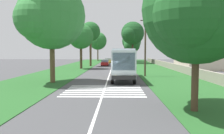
{
  "coord_description": "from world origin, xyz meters",
  "views": [
    {
      "loc": [
        -22.89,
        -1.16,
        3.41
      ],
      "look_at": [
        4.08,
        -0.54,
        1.6
      ],
      "focal_mm": 36.82,
      "sensor_mm": 36.0,
      "label": 1
    }
  ],
  "objects_px": {
    "roadside_tree_right_0": "(131,45)",
    "roadside_tree_right_2": "(132,34)",
    "roadside_tree_right_1": "(131,41)",
    "trailing_car_1": "(105,63)",
    "utility_pole": "(145,45)",
    "trailing_car_0": "(119,65)",
    "roadside_tree_left_0": "(97,41)",
    "roadside_tree_left_2": "(90,32)",
    "trailing_car_3": "(108,61)",
    "roadside_tree_left_3": "(81,37)",
    "roadside_tree_right_3": "(193,13)",
    "roadside_building": "(203,53)",
    "roadside_tree_left_1": "(50,17)",
    "coach_bus": "(123,62)",
    "trailing_minibus_0": "(119,57)",
    "trailing_car_2": "(106,62)"
  },
  "relations": [
    {
      "from": "roadside_tree_right_0",
      "to": "utility_pole",
      "type": "relative_size",
      "value": 1.01
    },
    {
      "from": "roadside_tree_left_2",
      "to": "roadside_tree_left_0",
      "type": "bearing_deg",
      "value": 1.9
    },
    {
      "from": "trailing_car_3",
      "to": "roadside_tree_left_0",
      "type": "distance_m",
      "value": 18.64
    },
    {
      "from": "trailing_car_0",
      "to": "roadside_tree_right_1",
      "type": "relative_size",
      "value": 0.4
    },
    {
      "from": "roadside_tree_left_0",
      "to": "roadside_tree_right_3",
      "type": "relative_size",
      "value": 1.21
    },
    {
      "from": "coach_bus",
      "to": "trailing_car_1",
      "type": "height_order",
      "value": "coach_bus"
    },
    {
      "from": "roadside_tree_left_2",
      "to": "roadside_tree_left_3",
      "type": "height_order",
      "value": "roadside_tree_left_2"
    },
    {
      "from": "roadside_tree_left_3",
      "to": "roadside_tree_right_1",
      "type": "relative_size",
      "value": 0.83
    },
    {
      "from": "trailing_car_1",
      "to": "coach_bus",
      "type": "bearing_deg",
      "value": -172.49
    },
    {
      "from": "roadside_tree_right_2",
      "to": "roadside_tree_right_3",
      "type": "xyz_separation_m",
      "value": [
        -53.22,
        -0.06,
        -2.96
      ]
    },
    {
      "from": "trailing_car_0",
      "to": "roadside_tree_right_2",
      "type": "distance_m",
      "value": 20.31
    },
    {
      "from": "trailing_car_3",
      "to": "trailing_car_2",
      "type": "bearing_deg",
      "value": 178.86
    },
    {
      "from": "coach_bus",
      "to": "roadside_tree_left_3",
      "type": "bearing_deg",
      "value": 24.39
    },
    {
      "from": "roadside_tree_right_1",
      "to": "utility_pole",
      "type": "xyz_separation_m",
      "value": [
        -51.89,
        1.2,
        -2.78
      ]
    },
    {
      "from": "roadside_tree_left_2",
      "to": "roadside_tree_left_3",
      "type": "relative_size",
      "value": 1.16
    },
    {
      "from": "roadside_tree_right_2",
      "to": "utility_pole",
      "type": "distance_m",
      "value": 35.22
    },
    {
      "from": "trailing_car_3",
      "to": "roadside_tree_right_3",
      "type": "distance_m",
      "value": 56.23
    },
    {
      "from": "roadside_tree_right_1",
      "to": "roadside_tree_right_2",
      "type": "relative_size",
      "value": 0.89
    },
    {
      "from": "trailing_car_1",
      "to": "roadside_tree_right_2",
      "type": "height_order",
      "value": "roadside_tree_right_2"
    },
    {
      "from": "roadside_tree_left_1",
      "to": "roadside_tree_right_1",
      "type": "xyz_separation_m",
      "value": [
        58.41,
        -12.28,
        -0.06
      ]
    },
    {
      "from": "trailing_minibus_0",
      "to": "utility_pole",
      "type": "xyz_separation_m",
      "value": [
        -48.87,
        -3.2,
        2.73
      ]
    },
    {
      "from": "trailing_car_2",
      "to": "roadside_tree_right_3",
      "type": "height_order",
      "value": "roadside_tree_right_3"
    },
    {
      "from": "trailing_car_2",
      "to": "utility_pole",
      "type": "relative_size",
      "value": 0.53
    },
    {
      "from": "roadside_tree_right_0",
      "to": "roadside_tree_right_2",
      "type": "bearing_deg",
      "value": 177.86
    },
    {
      "from": "trailing_car_2",
      "to": "utility_pole",
      "type": "xyz_separation_m",
      "value": [
        -29.33,
        -6.8,
        3.61
      ]
    },
    {
      "from": "trailing_car_1",
      "to": "roadside_tree_left_1",
      "type": "height_order",
      "value": "roadside_tree_left_1"
    },
    {
      "from": "roadside_tree_left_0",
      "to": "roadside_tree_right_1",
      "type": "bearing_deg",
      "value": -100.29
    },
    {
      "from": "roadside_tree_left_0",
      "to": "roadside_tree_right_0",
      "type": "relative_size",
      "value": 1.29
    },
    {
      "from": "roadside_tree_left_1",
      "to": "roadside_building",
      "type": "distance_m",
      "value": 32.25
    },
    {
      "from": "roadside_tree_right_3",
      "to": "trailing_car_1",
      "type": "bearing_deg",
      "value": 9.76
    },
    {
      "from": "roadside_tree_left_1",
      "to": "roadside_building",
      "type": "height_order",
      "value": "roadside_tree_left_1"
    },
    {
      "from": "trailing_minibus_0",
      "to": "roadside_tree_right_2",
      "type": "xyz_separation_m",
      "value": [
        -13.91,
        -3.62,
        6.99
      ]
    },
    {
      "from": "roadside_tree_right_3",
      "to": "roadside_building",
      "type": "height_order",
      "value": "roadside_tree_right_3"
    },
    {
      "from": "trailing_car_1",
      "to": "utility_pole",
      "type": "bearing_deg",
      "value": -164.27
    },
    {
      "from": "trailing_car_1",
      "to": "roadside_tree_right_1",
      "type": "xyz_separation_m",
      "value": [
        27.6,
        -8.03,
        6.39
      ]
    },
    {
      "from": "roadside_tree_right_2",
      "to": "roadside_tree_right_3",
      "type": "height_order",
      "value": "roadside_tree_right_2"
    },
    {
      "from": "coach_bus",
      "to": "utility_pole",
      "type": "xyz_separation_m",
      "value": [
        3.51,
        -3.18,
        2.13
      ]
    },
    {
      "from": "trailing_car_3",
      "to": "roadside_tree_left_3",
      "type": "distance_m",
      "value": 24.44
    },
    {
      "from": "roadside_tree_left_0",
      "to": "trailing_car_0",
      "type": "bearing_deg",
      "value": -168.16
    },
    {
      "from": "roadside_tree_left_1",
      "to": "roadside_tree_left_3",
      "type": "relative_size",
      "value": 1.23
    },
    {
      "from": "trailing_car_1",
      "to": "roadside_tree_left_0",
      "type": "relative_size",
      "value": 0.4
    },
    {
      "from": "roadside_tree_left_1",
      "to": "roadside_tree_left_2",
      "type": "bearing_deg",
      "value": -1.84
    },
    {
      "from": "utility_pole",
      "to": "roadside_building",
      "type": "distance_m",
      "value": 19.51
    },
    {
      "from": "trailing_car_0",
      "to": "roadside_tree_left_0",
      "type": "xyz_separation_m",
      "value": [
        37.52,
        7.86,
        6.54
      ]
    },
    {
      "from": "roadside_tree_right_1",
      "to": "roadside_tree_right_2",
      "type": "bearing_deg",
      "value": 177.37
    },
    {
      "from": "roadside_tree_left_0",
      "to": "utility_pole",
      "type": "bearing_deg",
      "value": -168.27
    },
    {
      "from": "roadside_tree_right_3",
      "to": "roadside_building",
      "type": "distance_m",
      "value": 35.07
    },
    {
      "from": "trailing_car_2",
      "to": "roadside_tree_right_3",
      "type": "distance_m",
      "value": 48.4
    },
    {
      "from": "roadside_tree_right_0",
      "to": "trailing_car_1",
      "type": "bearing_deg",
      "value": 157.86
    },
    {
      "from": "trailing_car_3",
      "to": "utility_pole",
      "type": "distance_m",
      "value": 38.06
    }
  ]
}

